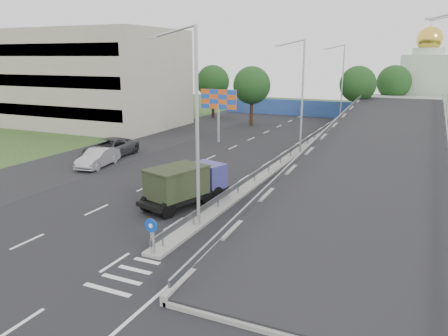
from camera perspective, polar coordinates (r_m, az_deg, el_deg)
The scene contains 21 objects.
ground at distance 18.77m, azimuth -13.04°, elevation -13.94°, with size 160.00×160.00×0.00m, color #2D4C1E.
road_surface at distance 36.59m, azimuth 2.41°, elevation 0.48°, with size 26.00×90.00×0.04m, color black.
parking_strip at distance 43.10m, azimuth -13.80°, elevation 2.20°, with size 8.00×90.00×0.05m, color black.
median at distance 39.30m, azimuth 8.69°, elevation 1.44°, with size 1.00×44.00×0.20m, color gray.
overpass_ramp at distance 37.65m, azimuth 19.81°, elevation 2.76°, with size 10.00×50.00×3.50m.
median_guardrail at distance 39.16m, azimuth 8.73°, elevation 2.37°, with size 0.09×44.00×0.71m.
sign_bollard at distance 19.89m, azimuth -9.36°, elevation -8.76°, with size 0.64×0.23×1.67m.
lamp_post_near at distance 21.73m, azimuth -3.98°, elevation 6.47°, with size 2.74×0.18×10.08m.
lamp_post_mid at distance 40.33m, azimuth 9.96°, elevation 9.94°, with size 2.74×0.18×10.08m.
lamp_post_far at distance 59.85m, azimuth 15.04°, elevation 11.05°, with size 2.74×0.18×10.08m.
beige_building at distance 60.48m, azimuth -17.62°, elevation 11.09°, with size 24.00×14.00×12.00m, color #A39E89.
blue_wall at distance 66.89m, azimuth 12.21°, elevation 7.55°, with size 30.00×0.50×2.40m, color #2B3E9E.
church at distance 72.95m, azimuth 24.78°, elevation 10.36°, with size 7.00×7.00×13.80m.
billboard at distance 45.50m, azimuth -0.72°, elevation 8.58°, with size 4.00×0.24×5.50m.
tree_left_mid at distance 56.80m, azimuth 3.65°, elevation 10.71°, with size 4.80×4.80×7.60m.
tree_median_far at distance 61.56m, azimuth 17.09°, elevation 10.40°, with size 4.80×4.80×7.60m.
tree_left_far at distance 64.59m, azimuth -1.47°, elevation 11.17°, with size 4.80×4.80×7.60m.
tree_ramp_far at distance 68.11m, azimuth 21.32°, elevation 10.39°, with size 4.80×4.80×7.60m.
dump_truck at distance 26.29m, azimuth -5.03°, elevation -2.01°, with size 3.67×6.06×2.51m.
parked_car_b at distance 37.05m, azimuth -16.14°, elevation 1.30°, with size 1.61×4.62×1.52m, color #A5A3A8.
parked_car_c at distance 40.21m, azimuth -14.73°, elevation 2.52°, with size 2.80×6.08×1.69m, color #3A3B40.
Camera 1 is at (10.45, -12.87, 8.79)m, focal length 35.00 mm.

